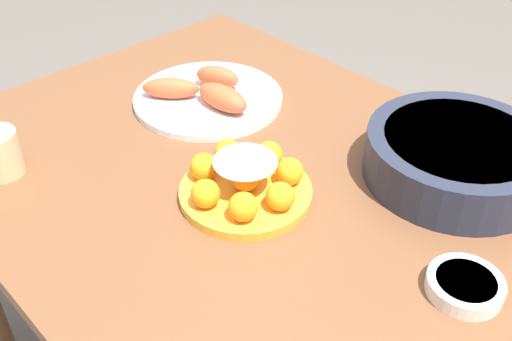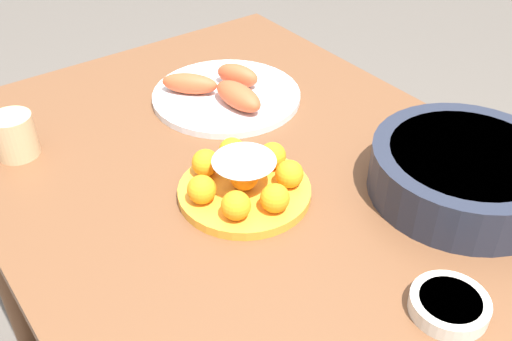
{
  "view_description": "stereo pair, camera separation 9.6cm",
  "coord_description": "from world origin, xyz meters",
  "px_view_note": "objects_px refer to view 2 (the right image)",
  "views": [
    {
      "loc": [
        0.56,
        -0.55,
        1.32
      ],
      "look_at": [
        -0.0,
        -0.02,
        0.74
      ],
      "focal_mm": 42.0,
      "sensor_mm": 36.0,
      "label": 1
    },
    {
      "loc": [
        0.62,
        -0.48,
        1.32
      ],
      "look_at": [
        -0.0,
        -0.02,
        0.74
      ],
      "focal_mm": 42.0,
      "sensor_mm": 36.0,
      "label": 2
    }
  ],
  "objects_px": {
    "serving_bowl": "(465,171)",
    "cup_near": "(15,136)",
    "sauce_bowl": "(449,305)",
    "dining_table": "(267,229)",
    "seafood_platter": "(226,93)",
    "cake_plate": "(244,181)"
  },
  "relations": [
    {
      "from": "serving_bowl",
      "to": "cup_near",
      "type": "bearing_deg",
      "value": -134.25
    },
    {
      "from": "sauce_bowl",
      "to": "cup_near",
      "type": "distance_m",
      "value": 0.76
    },
    {
      "from": "serving_bowl",
      "to": "sauce_bowl",
      "type": "xyz_separation_m",
      "value": [
        0.15,
        -0.21,
        -0.03
      ]
    },
    {
      "from": "dining_table",
      "to": "seafood_platter",
      "type": "bearing_deg",
      "value": 160.09
    },
    {
      "from": "cake_plate",
      "to": "cup_near",
      "type": "bearing_deg",
      "value": -142.12
    },
    {
      "from": "cake_plate",
      "to": "serving_bowl",
      "type": "distance_m",
      "value": 0.35
    },
    {
      "from": "sauce_bowl",
      "to": "cake_plate",
      "type": "bearing_deg",
      "value": -167.87
    },
    {
      "from": "dining_table",
      "to": "cup_near",
      "type": "bearing_deg",
      "value": -137.52
    },
    {
      "from": "serving_bowl",
      "to": "cup_near",
      "type": "relative_size",
      "value": 3.86
    },
    {
      "from": "dining_table",
      "to": "cake_plate",
      "type": "distance_m",
      "value": 0.14
    },
    {
      "from": "seafood_platter",
      "to": "cup_near",
      "type": "xyz_separation_m",
      "value": [
        -0.06,
        -0.4,
        0.02
      ]
    },
    {
      "from": "cake_plate",
      "to": "seafood_platter",
      "type": "height_order",
      "value": "cake_plate"
    },
    {
      "from": "cake_plate",
      "to": "seafood_platter",
      "type": "bearing_deg",
      "value": 151.86
    },
    {
      "from": "cake_plate",
      "to": "seafood_platter",
      "type": "xyz_separation_m",
      "value": [
        -0.27,
        0.15,
        -0.01
      ]
    },
    {
      "from": "sauce_bowl",
      "to": "dining_table",
      "type": "bearing_deg",
      "value": -175.24
    },
    {
      "from": "serving_bowl",
      "to": "seafood_platter",
      "type": "height_order",
      "value": "serving_bowl"
    },
    {
      "from": "seafood_platter",
      "to": "sauce_bowl",
      "type": "bearing_deg",
      "value": -6.36
    },
    {
      "from": "dining_table",
      "to": "serving_bowl",
      "type": "bearing_deg",
      "value": 50.43
    },
    {
      "from": "serving_bowl",
      "to": "seafood_platter",
      "type": "xyz_separation_m",
      "value": [
        -0.48,
        -0.14,
        -0.03
      ]
    },
    {
      "from": "seafood_platter",
      "to": "cup_near",
      "type": "distance_m",
      "value": 0.41
    },
    {
      "from": "cake_plate",
      "to": "serving_bowl",
      "type": "relative_size",
      "value": 0.71
    },
    {
      "from": "seafood_platter",
      "to": "cup_near",
      "type": "relative_size",
      "value": 3.84
    }
  ]
}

